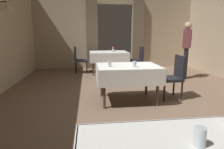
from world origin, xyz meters
The scene contains 13 objects.
ground centered at (0.00, 0.00, 0.00)m, with size 10.08×10.08×0.00m, color #7A604C.
wall_back centered at (0.00, 4.18, 1.52)m, with size 6.40×0.27×3.00m.
dining_table_mid centered at (-0.30, 0.09, 0.64)m, with size 1.26×0.95×0.75m.
dining_table_far centered at (-0.37, 3.08, 0.65)m, with size 1.34×1.05×0.75m.
chair_mid_right centered at (0.71, 0.14, 0.52)m, with size 0.45×0.44×0.93m.
chair_far_left centered at (-1.43, 3.20, 0.52)m, with size 0.44×0.44×0.93m.
chair_far_right centered at (0.68, 3.02, 0.52)m, with size 0.44×0.44×0.93m.
glass_near_c centered at (-0.47, -2.75, 0.81)m, with size 0.07×0.07×0.11m, color silver.
glass_mid_a centered at (-0.69, -0.04, 0.81)m, with size 0.07×0.07×0.11m, color silver.
glass_mid_b centered at (-0.22, -0.13, 0.81)m, with size 0.07×0.07×0.12m, color silver.
flower_vase_far centered at (-0.22, 3.01, 0.85)m, with size 0.07×0.07×0.18m.
plate_far_b centered at (-0.28, 3.45, 0.76)m, with size 0.20×0.20×0.01m, color white.
person_waiter_by_doorway centered at (1.89, 1.90, 1.02)m, with size 0.38×0.42×1.72m.
Camera 1 is at (-1.09, -3.67, 1.38)m, focal length 30.83 mm.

